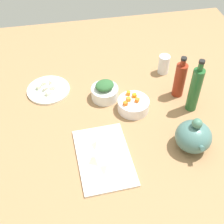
{
  "coord_description": "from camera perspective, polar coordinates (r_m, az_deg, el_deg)",
  "views": [
    {
      "loc": [
        97.86,
        -18.56,
        109.5
      ],
      "look_at": [
        0.0,
        0.0,
        8.0
      ],
      "focal_mm": 49.52,
      "sensor_mm": 36.0,
      "label": 1
    }
  ],
  "objects": [
    {
      "name": "drinking_glass_0",
      "position": [
        1.72,
        9.54,
        8.67
      ],
      "size": [
        5.95,
        5.95,
        10.45
      ],
      "primitive_type": "cylinder",
      "color": "white",
      "rests_on": "tabletop"
    },
    {
      "name": "carrot_cube_1",
      "position": [
        1.46,
        4.67,
        2.2
      ],
      "size": [
        2.53,
        2.53,
        1.8
      ],
      "primitive_type": "cube",
      "rotation": [
        0.0,
        0.0,
        0.88
      ],
      "color": "orange",
      "rests_on": "bowl_carrots"
    },
    {
      "name": "dumpling_2",
      "position": [
        1.26,
        -0.88,
        -10.16
      ],
      "size": [
        7.15,
        7.14,
        2.14
      ],
      "primitive_type": "pyramid",
      "rotation": [
        0.0,
        0.0,
        2.62
      ],
      "color": "beige",
      "rests_on": "cutting_board"
    },
    {
      "name": "carrot_cube_0",
      "position": [
        1.44,
        2.48,
        1.56
      ],
      "size": [
        2.16,
        2.16,
        1.8
      ],
      "primitive_type": "cube",
      "rotation": [
        0.0,
        0.0,
        0.22
      ],
      "color": "orange",
      "rests_on": "bowl_carrots"
    },
    {
      "name": "bottle_1",
      "position": [
        1.48,
        15.08,
        4.11
      ],
      "size": [
        5.36,
        5.36,
        28.31
      ],
      "color": "#245D2B",
      "rests_on": "tabletop"
    },
    {
      "name": "tabletop",
      "position": [
        1.47,
        -0.0,
        -1.78
      ],
      "size": [
        190.0,
        190.0,
        3.0
      ],
      "primitive_type": "cube",
      "color": "#9C734B",
      "rests_on": "ground"
    },
    {
      "name": "dumpling_0",
      "position": [
        1.29,
        -3.15,
        -8.67
      ],
      "size": [
        5.65,
        5.88,
        2.73
      ],
      "primitive_type": "pyramid",
      "rotation": [
        0.0,
        0.0,
        1.87
      ],
      "color": "beige",
      "rests_on": "cutting_board"
    },
    {
      "name": "carrot_cube_2",
      "position": [
        1.49,
        3.04,
        3.5
      ],
      "size": [
        2.37,
        2.37,
        1.8
      ],
      "primitive_type": "cube",
      "rotation": [
        0.0,
        0.0,
        1.16
      ],
      "color": "orange",
      "rests_on": "bowl_carrots"
    },
    {
      "name": "tofu_cube_4",
      "position": [
        1.65,
        -12.37,
        5.27
      ],
      "size": [
        2.64,
        2.64,
        2.2
      ],
      "primitive_type": "cube",
      "rotation": [
        0.0,
        0.0,
        2.91
      ],
      "color": "white",
      "rests_on": "plate_tofu"
    },
    {
      "name": "tofu_cube_5",
      "position": [
        1.62,
        -12.19,
        4.25
      ],
      "size": [
        2.7,
        2.7,
        2.2
      ],
      "primitive_type": "cube",
      "rotation": [
        0.0,
        0.0,
        0.26
      ],
      "color": "silver",
      "rests_on": "plate_tofu"
    },
    {
      "name": "plate_tofu",
      "position": [
        1.63,
        -11.66,
        4.03
      ],
      "size": [
        21.94,
        21.94,
        1.2
      ],
      "primitive_type": "cylinder",
      "color": "white",
      "rests_on": "tabletop"
    },
    {
      "name": "cutting_board",
      "position": [
        1.31,
        -1.51,
        -8.33
      ],
      "size": [
        34.42,
        23.42,
        1.0
      ],
      "primitive_type": "cube",
      "rotation": [
        0.0,
        0.0,
        0.04
      ],
      "color": "silver",
      "rests_on": "tabletop"
    },
    {
      "name": "bottle_0",
      "position": [
        1.56,
        12.4,
        5.9
      ],
      "size": [
        5.57,
        5.57,
        22.65
      ],
      "color": "maroon",
      "rests_on": "tabletop"
    },
    {
      "name": "carrot_cube_4",
      "position": [
        1.48,
        4.15,
        3.05
      ],
      "size": [
        1.93,
        1.93,
        1.8
      ],
      "primitive_type": "cube",
      "rotation": [
        0.0,
        0.0,
        1.65
      ],
      "color": "orange",
      "rests_on": "bowl_carrots"
    },
    {
      "name": "tofu_cube_1",
      "position": [
        1.65,
        -11.06,
        5.51
      ],
      "size": [
        3.11,
        3.11,
        2.2
      ],
      "primitive_type": "cube",
      "rotation": [
        0.0,
        0.0,
        0.76
      ],
      "color": "white",
      "rests_on": "plate_tofu"
    },
    {
      "name": "bowl_greens",
      "position": [
        1.55,
        -1.34,
        3.53
      ],
      "size": [
        13.48,
        13.48,
        6.16
      ],
      "primitive_type": "cylinder",
      "color": "white",
      "rests_on": "tabletop"
    },
    {
      "name": "bowl_carrots",
      "position": [
        1.49,
        3.96,
        1.29
      ],
      "size": [
        15.16,
        15.16,
        5.71
      ],
      "primitive_type": "cylinder",
      "color": "white",
      "rests_on": "tabletop"
    },
    {
      "name": "carrot_cube_3",
      "position": [
        1.46,
        3.05,
        2.35
      ],
      "size": [
        1.96,
        1.96,
        1.8
      ],
      "primitive_type": "cube",
      "rotation": [
        0.0,
        0.0,
        1.67
      ],
      "color": "orange",
      "rests_on": "bowl_carrots"
    },
    {
      "name": "chopped_greens_mound",
      "position": [
        1.51,
        -1.38,
        4.94
      ],
      "size": [
        11.1,
        11.84,
        3.9
      ],
      "primitive_type": "ellipsoid",
      "rotation": [
        0.0,
        0.0,
        1.94
      ],
      "color": "#2F6032",
      "rests_on": "bowl_greens"
    },
    {
      "name": "tofu_cube_2",
      "position": [
        1.64,
        -13.39,
        4.52
      ],
      "size": [
        3.05,
        3.05,
        2.2
      ],
      "primitive_type": "cube",
      "rotation": [
        0.0,
        0.0,
        0.59
      ],
      "color": "#E6F5CE",
      "rests_on": "plate_tofu"
    },
    {
      "name": "dumpling_1",
      "position": [
        1.34,
        -2.8,
        -5.85
      ],
      "size": [
        6.13,
        5.73,
        2.12
      ],
      "primitive_type": "pyramid",
      "rotation": [
        0.0,
        0.0,
        2.76
      ],
      "color": "beige",
      "rests_on": "cutting_board"
    },
    {
      "name": "tofu_cube_3",
      "position": [
        1.59,
        -11.75,
        3.44
      ],
      "size": [
        3.06,
        3.06,
        2.2
      ],
      "primitive_type": "cube",
      "rotation": [
        0.0,
        0.0,
        2.17
      ],
      "color": "white",
      "rests_on": "plate_tofu"
    },
    {
      "name": "teapot",
      "position": [
        1.35,
        14.82,
        -4.34
      ],
      "size": [
        17.14,
        15.42,
        16.72
      ],
      "color": "#48736E",
      "rests_on": "tabletop"
    },
    {
      "name": "tofu_cube_0",
      "position": [
        1.62,
        -10.91,
        4.52
      ],
      "size": [
        2.2,
        2.2,
        2.2
      ],
      "primitive_type": "cube",
      "rotation": [
        0.0,
        0.0,
        3.14
      ],
      "color": "silver",
      "rests_on": "plate_tofu"
    }
  ]
}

